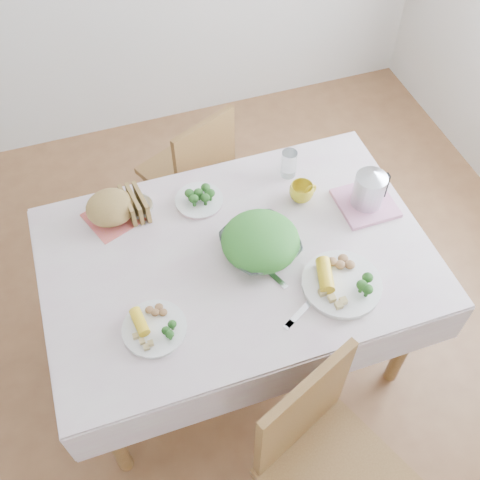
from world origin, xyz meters
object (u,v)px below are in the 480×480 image
object	(u,v)px
dining_table	(237,306)
dinner_plate_right	(341,284)
chair_far	(185,164)
dinner_plate_left	(155,328)
salad_bowl	(260,246)
yellow_mug	(301,192)
chair_near	(336,477)
electric_kettle	(370,185)

from	to	relation	value
dining_table	dinner_plate_right	xyz separation A→B (m)	(0.32, -0.27, 0.40)
chair_far	dinner_plate_left	distance (m)	1.17
salad_bowl	dining_table	bearing A→B (deg)	171.20
dining_table	yellow_mug	xyz separation A→B (m)	(0.35, 0.19, 0.43)
chair_far	dinner_plate_right	size ratio (longest dim) A/B	2.82
dining_table	yellow_mug	size ratio (longest dim) A/B	13.74
chair_far	dinner_plate_right	world-z (taller)	chair_far
chair_near	yellow_mug	size ratio (longest dim) A/B	9.33
dining_table	dinner_plate_right	world-z (taller)	dinner_plate_right
chair_far	salad_bowl	distance (m)	0.93
chair_near	chair_far	bearing A→B (deg)	70.30
dinner_plate_right	salad_bowl	bearing A→B (deg)	132.69
dining_table	dinner_plate_right	bearing A→B (deg)	-39.39
dinner_plate_left	dining_table	bearing A→B (deg)	30.27
dinner_plate_right	electric_kettle	bearing A→B (deg)	51.61
dinner_plate_left	yellow_mug	size ratio (longest dim) A/B	2.26
dinner_plate_right	yellow_mug	bearing A→B (deg)	86.91
dinner_plate_right	yellow_mug	world-z (taller)	yellow_mug
dining_table	dinner_plate_left	size ratio (longest dim) A/B	6.08
dinner_plate_left	dinner_plate_right	xyz separation A→B (m)	(0.70, -0.04, 0.00)
salad_bowl	electric_kettle	bearing A→B (deg)	9.80
dining_table	chair_near	world-z (taller)	chair_near
chair_far	electric_kettle	distance (m)	1.06
chair_near	dinner_plate_right	world-z (taller)	chair_near
chair_near	dinner_plate_right	distance (m)	0.68
dinner_plate_right	dinner_plate_left	bearing A→B (deg)	176.49
chair_near	yellow_mug	bearing A→B (deg)	52.84
chair_near	chair_far	size ratio (longest dim) A/B	1.12
dining_table	chair_near	distance (m)	0.83
dining_table	salad_bowl	world-z (taller)	salad_bowl
dinner_plate_right	dining_table	bearing A→B (deg)	140.61
dinner_plate_left	chair_near	bearing A→B (deg)	-51.95
yellow_mug	electric_kettle	distance (m)	0.28
chair_far	dinner_plate_right	bearing A→B (deg)	81.49
salad_bowl	chair_far	bearing A→B (deg)	96.27
chair_near	salad_bowl	xyz separation A→B (m)	(0.00, 0.81, 0.33)
dinner_plate_right	electric_kettle	world-z (taller)	electric_kettle
electric_kettle	chair_far	bearing A→B (deg)	118.32
yellow_mug	chair_far	bearing A→B (deg)	118.13
dinner_plate_right	yellow_mug	distance (m)	0.46
chair_far	yellow_mug	size ratio (longest dim) A/B	8.31
dinner_plate_right	yellow_mug	xyz separation A→B (m)	(0.02, 0.45, 0.03)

